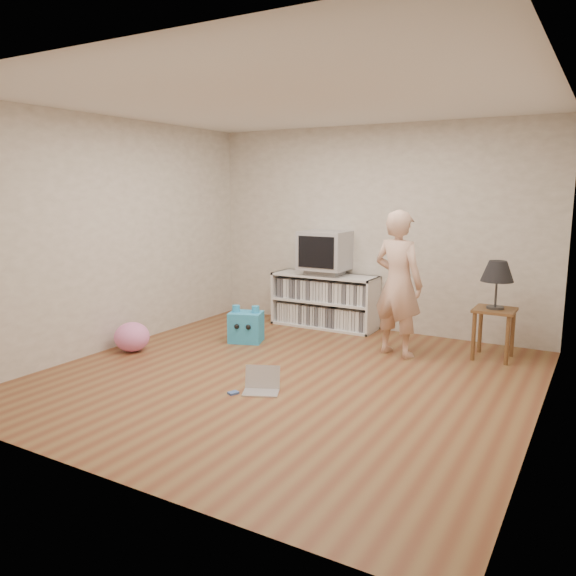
# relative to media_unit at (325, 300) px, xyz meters

# --- Properties ---
(ground) EXTENTS (4.50, 4.50, 0.00)m
(ground) POSITION_rel_media_unit_xyz_m (0.58, -2.04, -0.35)
(ground) COLOR brown
(ground) RESTS_ON ground
(walls) EXTENTS (4.52, 4.52, 2.60)m
(walls) POSITION_rel_media_unit_xyz_m (0.58, -2.04, 0.95)
(walls) COLOR #B9B0A2
(walls) RESTS_ON ground
(ceiling) EXTENTS (4.50, 4.50, 0.01)m
(ceiling) POSITION_rel_media_unit_xyz_m (0.58, -2.04, 2.25)
(ceiling) COLOR white
(ceiling) RESTS_ON walls
(media_unit) EXTENTS (1.40, 0.45, 0.70)m
(media_unit) POSITION_rel_media_unit_xyz_m (0.00, 0.00, 0.00)
(media_unit) COLOR white
(media_unit) RESTS_ON ground
(dvd_deck) EXTENTS (0.45, 0.35, 0.07)m
(dvd_deck) POSITION_rel_media_unit_xyz_m (0.00, -0.02, 0.39)
(dvd_deck) COLOR gray
(dvd_deck) RESTS_ON media_unit
(crt_tv) EXTENTS (0.60, 0.53, 0.50)m
(crt_tv) POSITION_rel_media_unit_xyz_m (0.00, -0.02, 0.67)
(crt_tv) COLOR #A3A3A8
(crt_tv) RESTS_ON dvd_deck
(side_table) EXTENTS (0.42, 0.42, 0.55)m
(side_table) POSITION_rel_media_unit_xyz_m (2.21, -0.39, 0.07)
(side_table) COLOR brown
(side_table) RESTS_ON ground
(table_lamp) EXTENTS (0.34, 0.34, 0.52)m
(table_lamp) POSITION_rel_media_unit_xyz_m (2.21, -0.39, 0.59)
(table_lamp) COLOR #333333
(table_lamp) RESTS_ON side_table
(person) EXTENTS (0.66, 0.51, 1.60)m
(person) POSITION_rel_media_unit_xyz_m (1.26, -0.78, 0.45)
(person) COLOR beige
(person) RESTS_ON ground
(laptop) EXTENTS (0.39, 0.36, 0.22)m
(laptop) POSITION_rel_media_unit_xyz_m (0.58, -2.47, -0.29)
(laptop) COLOR silver
(laptop) RESTS_ON ground
(playing_cards) EXTENTS (0.10, 0.11, 0.02)m
(playing_cards) POSITION_rel_media_unit_xyz_m (0.40, -2.67, -0.34)
(playing_cards) COLOR #4364B3
(playing_cards) RESTS_ON ground
(plush_blue) EXTENTS (0.46, 0.41, 0.44)m
(plush_blue) POSITION_rel_media_unit_xyz_m (-0.48, -1.16, -0.16)
(plush_blue) COLOR #2A9AD5
(plush_blue) RESTS_ON ground
(plush_pink) EXTENTS (0.48, 0.48, 0.33)m
(plush_pink) POSITION_rel_media_unit_xyz_m (-1.37, -2.14, -0.18)
(plush_pink) COLOR pink
(plush_pink) RESTS_ON ground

